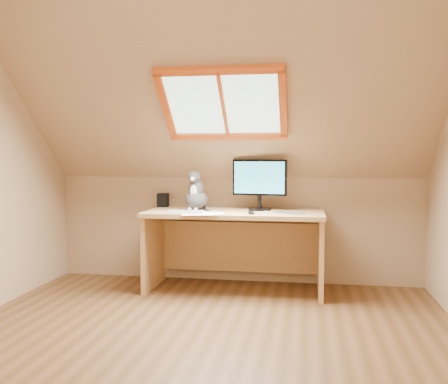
# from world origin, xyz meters

# --- Properties ---
(ground) EXTENTS (3.50, 3.50, 0.00)m
(ground) POSITION_xyz_m (0.00, 0.00, 0.00)
(ground) COLOR brown
(ground) RESTS_ON ground
(room_shell) EXTENTS (3.52, 3.52, 2.41)m
(room_shell) POSITION_xyz_m (0.00, -0.09, 1.43)
(room_shell) COLOR tan
(room_shell) RESTS_ON ground
(desk) EXTENTS (1.57, 0.69, 0.72)m
(desk) POSITION_xyz_m (0.05, 1.45, 0.49)
(desk) COLOR tan
(desk) RESTS_ON ground
(monitor) EXTENTS (0.50, 0.21, 0.46)m
(monitor) POSITION_xyz_m (0.26, 1.50, 0.98)
(monitor) COLOR black
(monitor) RESTS_ON desk
(cat) EXTENTS (0.24, 0.28, 0.38)m
(cat) POSITION_xyz_m (-0.31, 1.42, 0.85)
(cat) COLOR #433E3B
(cat) RESTS_ON desk
(desk_speaker) EXTENTS (0.10, 0.10, 0.13)m
(desk_speaker) POSITION_xyz_m (-0.69, 1.63, 0.78)
(desk_speaker) COLOR black
(desk_speaker) RESTS_ON desk
(graphics_tablet) EXTENTS (0.32, 0.24, 0.01)m
(graphics_tablet) POSITION_xyz_m (-0.35, 1.18, 0.72)
(graphics_tablet) COLOR #B2B2B7
(graphics_tablet) RESTS_ON desk
(mouse) EXTENTS (0.08, 0.11, 0.03)m
(mouse) POSITION_xyz_m (0.22, 1.16, 0.73)
(mouse) COLOR black
(mouse) RESTS_ON desk
(papers) EXTENTS (0.33, 0.27, 0.00)m
(papers) POSITION_xyz_m (-0.12, 1.12, 0.72)
(papers) COLOR white
(papers) RESTS_ON desk
(cables) EXTENTS (0.51, 0.26, 0.01)m
(cables) POSITION_xyz_m (0.44, 1.26, 0.72)
(cables) COLOR silver
(cables) RESTS_ON desk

